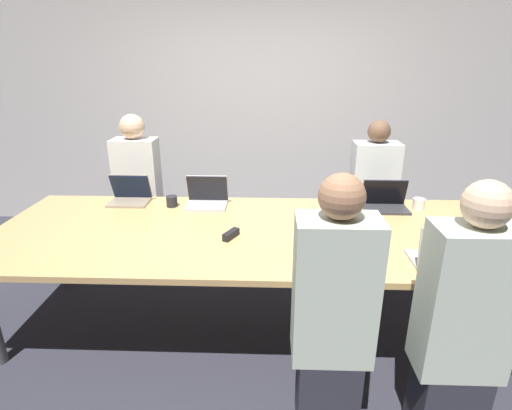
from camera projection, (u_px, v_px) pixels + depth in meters
The scene contains 17 objects.
ground_plane at pixel (257, 320), 3.07m from camera, with size 24.00×24.00×0.00m, color #2D2D38.
curtain_wall at pixel (263, 105), 4.53m from camera, with size 12.00×0.06×2.80m.
conference_table at pixel (257, 236), 2.83m from camera, with size 3.72×1.38×0.76m.
laptop_near_midright at pixel (325, 249), 2.37m from camera, with size 0.33×0.25×0.24m.
person_near_midright at pixel (333, 314), 1.99m from camera, with size 0.40×0.24×1.42m.
cup_near_midright at pixel (362, 248), 2.44m from camera, with size 0.08×0.08×0.09m.
laptop_far_right at pixel (385, 201), 3.19m from camera, with size 0.35×0.23×0.23m.
person_far_right at pixel (372, 200), 3.64m from camera, with size 0.40×0.24×1.40m.
cup_far_right at pixel (419, 204), 3.19m from camera, with size 0.09×0.09×0.09m.
laptop_near_right at pixel (444, 255), 2.30m from camera, with size 0.34×0.25×0.26m.
person_near_right at pixel (461, 327), 1.90m from camera, with size 0.40×0.24×1.42m.
cup_near_right at pixel (479, 253), 2.38m from camera, with size 0.08×0.08×0.08m.
laptop_far_left at pixel (130, 194), 3.33m from camera, with size 0.33×0.24×0.24m.
person_far_left at pixel (139, 192), 3.79m from camera, with size 0.40×0.24×1.43m.
laptop_far_midleft at pixel (207, 197), 3.26m from camera, with size 0.33×0.25×0.25m.
cup_far_midleft at pixel (172, 201), 3.25m from camera, with size 0.09×0.09×0.09m.
stapler at pixel (231, 235), 2.68m from camera, with size 0.11×0.15×0.05m.
Camera 1 is at (0.09, -2.58, 1.89)m, focal length 28.00 mm.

